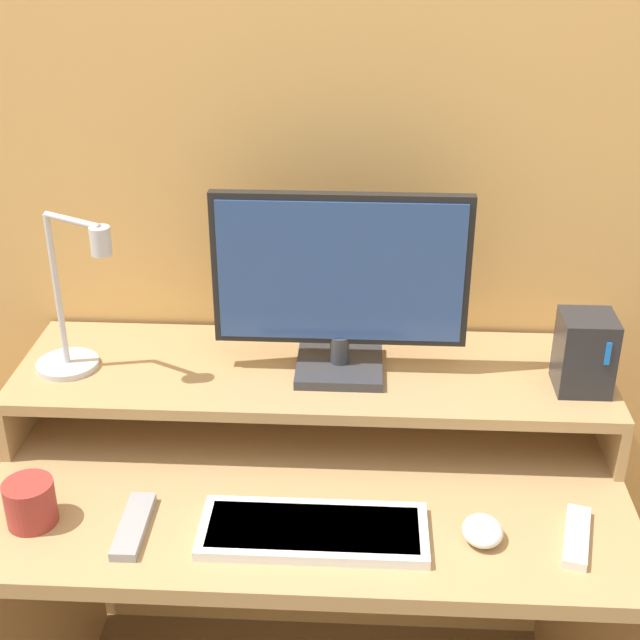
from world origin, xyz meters
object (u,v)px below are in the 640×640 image
Objects in this scene: remote_secondary at (577,537)px; mug at (30,503)px; router_dock at (585,353)px; remote_control at (134,526)px; keyboard at (313,530)px; mouse at (483,531)px; desk_lamp at (73,319)px; monitor at (340,282)px.

mug is (-0.89, -0.00, 0.03)m from remote_secondary.
router_dock is 0.91× the size of remote_control.
mug reaches higher than keyboard.
remote_control is at bearing -179.69° from keyboard.
mouse is at bearing 0.67° from remote_control.
remote_secondary is at bearing 0.95° from remote_control.
desk_lamp is 0.59m from keyboard.
mug is at bearing -146.86° from monitor.
mouse is (0.74, -0.30, -0.21)m from desk_lamp.
keyboard is at bearing -95.07° from monitor.
remote_control is (-0.33, -0.34, -0.30)m from monitor.
remote_control is 1.90× the size of mug.
remote_secondary is at bearing 1.39° from keyboard.
remote_control is at bearing -3.72° from mug.
mouse is (-0.20, -0.29, -0.18)m from router_dock.
mouse is 0.52× the size of remote_secondary.
remote_control is at bearing -61.36° from desk_lamp.
desk_lamp reaches higher than keyboard.
keyboard reaches higher than remote_secondary.
keyboard is at bearing -178.94° from mouse.
remote_secondary is (0.40, -0.32, -0.30)m from monitor.
router_dock is 0.96× the size of remote_secondary.
remote_secondary is (0.15, 0.01, -0.01)m from mouse.
desk_lamp is at bearing 158.08° from mouse.
router_dock is at bearing 80.46° from remote_secondary.
desk_lamp is 0.96m from remote_secondary.
monitor is 0.59m from remote_secondary.
router_dock is at bearing 20.90° from remote_control.
keyboard is 4.77× the size of mouse.
monitor reaches higher than remote_control.
keyboard is at bearing -148.31° from router_dock.
router_dock is at bearing -5.50° from monitor.
mug is (-0.17, 0.01, 0.03)m from remote_control.
mouse is 0.57m from remote_control.
mug is at bearing 178.82° from keyboard.
router_dock is 0.85m from remote_control.
router_dock is 0.39× the size of keyboard.
remote_secondary is (0.89, -0.29, -0.22)m from desk_lamp.
remote_secondary is at bearing -99.54° from router_dock.
remote_secondary is at bearing 0.05° from mug.
mouse is at bearing -0.35° from mug.
router_dock is at bearing 16.70° from mug.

